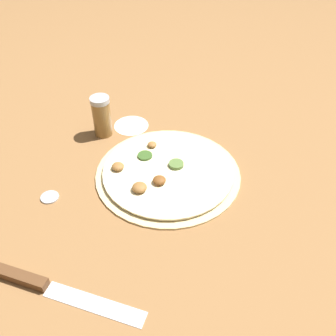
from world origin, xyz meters
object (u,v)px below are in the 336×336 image
(pizza, at_px, (167,172))
(knife, at_px, (36,283))
(spice_jar, at_px, (102,116))
(loose_cap, at_px, (50,197))

(pizza, xyz_separation_m, knife, (-0.08, 0.35, 0.00))
(pizza, distance_m, knife, 0.36)
(knife, distance_m, spice_jar, 0.44)
(pizza, height_order, spice_jar, spice_jar)
(knife, distance_m, loose_cap, 0.21)
(spice_jar, distance_m, loose_cap, 0.25)
(pizza, relative_size, spice_jar, 3.08)
(knife, relative_size, loose_cap, 6.75)
(pizza, distance_m, spice_jar, 0.23)
(spice_jar, relative_size, loose_cap, 2.74)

